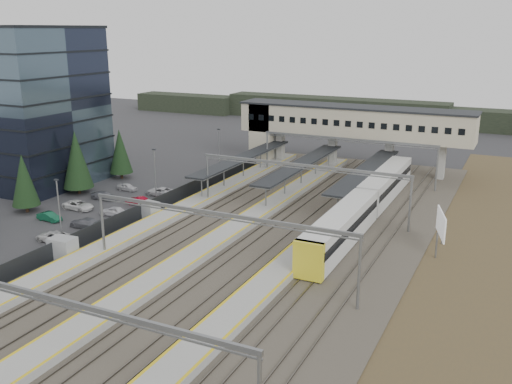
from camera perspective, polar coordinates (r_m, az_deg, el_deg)
The scene contains 15 objects.
ground at distance 68.83m, azimuth -9.28°, elevation -4.44°, with size 220.00×220.00×0.00m, color #2B2B2D.
office_building at distance 98.56m, azimuth -23.09°, elevation 7.98°, with size 24.30×18.30×24.30m.
conifer_row at distance 79.24m, azimuth -24.26°, elevation 0.72°, with size 4.42×49.82×9.50m.
car_park at distance 72.14m, azimuth -21.17°, elevation -3.87°, with size 10.57×44.71×1.29m.
lampposts at distance 73.14m, azimuth -14.03°, elevation 0.08°, with size 0.50×53.25×8.07m.
fence at distance 75.98m, azimuth -11.20°, elevation -1.77°, with size 0.08×90.00×2.00m.
relay_cabin_near at distance 65.02m, azimuth -18.75°, elevation -5.30°, with size 2.82×2.15×2.25m.
relay_cabin_far at distance 75.83m, azimuth -10.60°, elevation -1.76°, with size 2.48×2.17×2.05m.
rail_corridor at distance 68.26m, azimuth -0.41°, elevation -4.14°, with size 34.00×90.00×0.92m.
canopies at distance 87.48m, azimuth 4.57°, elevation 2.82°, with size 23.10×30.00×3.28m.
footbridge at distance 100.39m, azimuth 8.14°, elevation 6.75°, with size 40.40×6.40×11.20m.
gantries at distance 63.67m, azimuth 0.94°, elevation -0.24°, with size 28.40×62.28×7.17m.
train at distance 74.28m, azimuth 10.90°, elevation -1.21°, with size 3.05×42.46×3.84m.
billboard at distance 65.86m, azimuth 18.01°, elevation -3.18°, with size 1.73×5.31×4.58m.
treeline_far at distance 146.93m, azimuth 20.24°, elevation 6.87°, with size 170.00×19.00×7.00m.
Camera 1 is at (37.61, -52.50, 23.81)m, focal length 40.00 mm.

